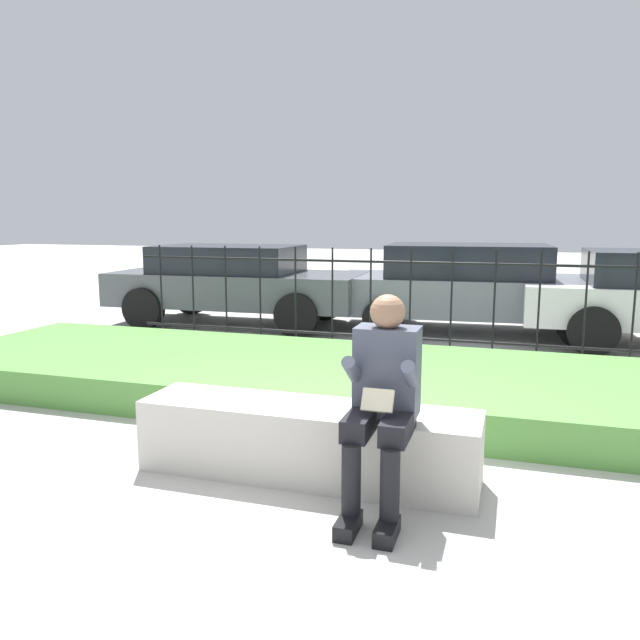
{
  "coord_description": "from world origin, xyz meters",
  "views": [
    {
      "loc": [
        1.24,
        -3.81,
        1.74
      ],
      "look_at": [
        -0.32,
        1.08,
        0.9
      ],
      "focal_mm": 35.0,
      "sensor_mm": 36.0,
      "label": 1
    }
  ],
  "objects_px": {
    "stone_bench": "(307,445)",
    "car_parked_left": "(236,282)",
    "person_seated_reader": "(383,393)",
    "car_parked_center": "(475,286)"
  },
  "relations": [
    {
      "from": "stone_bench",
      "to": "car_parked_left",
      "type": "height_order",
      "value": "car_parked_left"
    },
    {
      "from": "stone_bench",
      "to": "car_parked_left",
      "type": "bearing_deg",
      "value": 119.56
    },
    {
      "from": "stone_bench",
      "to": "person_seated_reader",
      "type": "height_order",
      "value": "person_seated_reader"
    },
    {
      "from": "stone_bench",
      "to": "person_seated_reader",
      "type": "relative_size",
      "value": 1.78
    },
    {
      "from": "car_parked_center",
      "to": "car_parked_left",
      "type": "distance_m",
      "value": 3.82
    },
    {
      "from": "person_seated_reader",
      "to": "car_parked_center",
      "type": "height_order",
      "value": "car_parked_center"
    },
    {
      "from": "stone_bench",
      "to": "car_parked_left",
      "type": "xyz_separation_m",
      "value": [
        -3.1,
        5.47,
        0.48
      ]
    },
    {
      "from": "stone_bench",
      "to": "car_parked_center",
      "type": "relative_size",
      "value": 0.52
    },
    {
      "from": "person_seated_reader",
      "to": "car_parked_center",
      "type": "bearing_deg",
      "value": 88.98
    },
    {
      "from": "stone_bench",
      "to": "car_parked_center",
      "type": "height_order",
      "value": "car_parked_center"
    }
  ]
}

